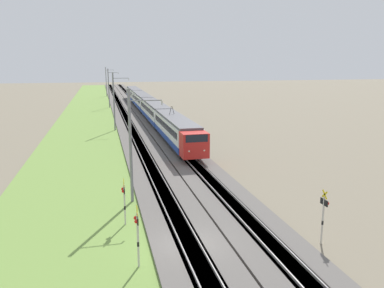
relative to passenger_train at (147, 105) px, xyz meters
name	(u,v)px	position (x,y,z in m)	size (l,w,h in m)	color
ground_plane	(189,248)	(-55.82, 4.55, -2.28)	(400.00, 400.00, 0.00)	#7A705B
ballast_main	(127,120)	(-5.82, 4.55, -2.13)	(240.00, 4.40, 0.30)	#605B56
ballast_adjacent	(152,119)	(-5.82, 0.00, -2.13)	(240.00, 4.40, 0.30)	#605B56
track_main	(127,120)	(-5.82, 4.55, -2.12)	(240.00, 1.57, 0.45)	#4C4238
track_adjacent	(152,119)	(-5.82, 0.00, -2.12)	(240.00, 1.57, 0.45)	#4C4238
grass_verge	(89,122)	(-5.82, 11.37, -2.22)	(240.00, 11.65, 0.12)	olive
passenger_train	(147,105)	(0.00, 0.00, 0.00)	(79.16, 2.86, 4.90)	red
crossing_signal_near	(137,231)	(-57.31, 7.60, -0.18)	(0.70, 0.23, 3.45)	beige
crossing_signal_far	(324,211)	(-57.07, -3.17, -0.27)	(0.70, 0.23, 3.31)	beige
crossing_signal_aux	(124,198)	(-51.87, 7.93, -0.33)	(0.70, 0.23, 3.20)	beige
catenary_mast_near	(131,145)	(-47.77, 7.05, 2.21)	(0.22, 2.56, 8.68)	slate
catenary_mast_mid	(114,101)	(-15.77, 7.05, 2.42)	(0.22, 2.56, 9.10)	slate
catenary_mast_far	(109,88)	(16.23, 7.05, 2.48)	(0.22, 2.56, 9.22)	slate
catenary_mast_distant	(106,82)	(48.23, 7.05, 2.52)	(0.22, 2.56, 9.30)	slate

